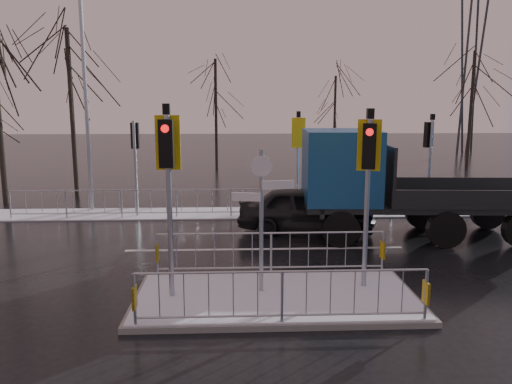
{
  "coord_description": "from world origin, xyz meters",
  "views": [
    {
      "loc": [
        -0.86,
        -10.06,
        4.15
      ],
      "look_at": [
        -0.28,
        3.13,
        1.8
      ],
      "focal_mm": 35.0,
      "sensor_mm": 36.0,
      "label": 1
    }
  ],
  "objects_px": {
    "flatbed_truck": "(373,181)",
    "car_far_lane": "(307,210)",
    "street_lamp_left": "(87,94)",
    "traffic_island": "(275,283)"
  },
  "relations": [
    {
      "from": "car_far_lane",
      "to": "street_lamp_left",
      "type": "height_order",
      "value": "street_lamp_left"
    },
    {
      "from": "traffic_island",
      "to": "street_lamp_left",
      "type": "distance_m",
      "value": 12.17
    },
    {
      "from": "traffic_island",
      "to": "car_far_lane",
      "type": "distance_m",
      "value": 5.89
    },
    {
      "from": "traffic_island",
      "to": "street_lamp_left",
      "type": "xyz_separation_m",
      "value": [
        -6.42,
        9.49,
        4.1
      ]
    },
    {
      "from": "flatbed_truck",
      "to": "street_lamp_left",
      "type": "bearing_deg",
      "value": 155.62
    },
    {
      "from": "flatbed_truck",
      "to": "street_lamp_left",
      "type": "relative_size",
      "value": 0.9
    },
    {
      "from": "flatbed_truck",
      "to": "car_far_lane",
      "type": "bearing_deg",
      "value": 161.18
    },
    {
      "from": "car_far_lane",
      "to": "street_lamp_left",
      "type": "relative_size",
      "value": 0.54
    },
    {
      "from": "car_far_lane",
      "to": "flatbed_truck",
      "type": "distance_m",
      "value": 2.31
    },
    {
      "from": "traffic_island",
      "to": "street_lamp_left",
      "type": "bearing_deg",
      "value": 124.07
    }
  ]
}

